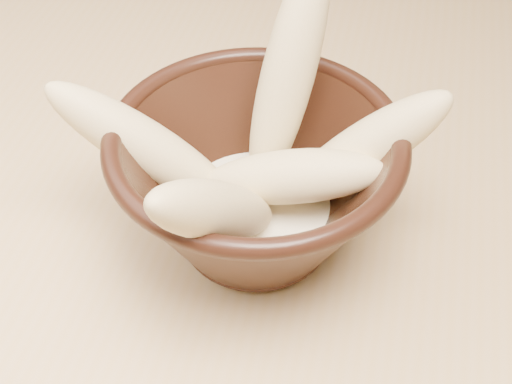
{
  "coord_description": "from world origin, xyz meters",
  "views": [
    {
      "loc": [
        0.16,
        -0.43,
        1.19
      ],
      "look_at": [
        0.08,
        -0.06,
        0.81
      ],
      "focal_mm": 50.0,
      "sensor_mm": 36.0,
      "label": 1
    }
  ],
  "objects": [
    {
      "name": "banana_front",
      "position": [
        0.07,
        -0.13,
        0.85
      ],
      "size": [
        0.09,
        0.15,
        0.15
      ],
      "primitive_type": "ellipsoid",
      "rotation": [
        0.79,
        0.0,
        -0.34
      ],
      "color": "tan",
      "rests_on": "bowl"
    },
    {
      "name": "banana_upright",
      "position": [
        0.09,
        -0.01,
        0.88
      ],
      "size": [
        0.08,
        0.12,
        0.19
      ],
      "primitive_type": "ellipsoid",
      "rotation": [
        0.43,
        0.0,
        2.8
      ],
      "color": "tan",
      "rests_on": "bowl"
    },
    {
      "name": "bowl",
      "position": [
        0.08,
        -0.06,
        0.82
      ],
      "size": [
        0.22,
        0.22,
        0.12
      ],
      "rotation": [
        0.0,
        0.0,
        0.21
      ],
      "color": "black",
      "rests_on": "table"
    },
    {
      "name": "milk_puddle",
      "position": [
        0.08,
        -0.06,
        0.79
      ],
      "size": [
        0.12,
        0.12,
        0.02
      ],
      "primitive_type": "cylinder",
      "color": "beige",
      "rests_on": "bowl"
    },
    {
      "name": "banana_right",
      "position": [
        0.15,
        -0.04,
        0.84
      ],
      "size": [
        0.14,
        0.07,
        0.13
      ],
      "primitive_type": "ellipsoid",
      "rotation": [
        0.84,
        0.0,
        1.83
      ],
      "color": "tan",
      "rests_on": "bowl"
    },
    {
      "name": "table",
      "position": [
        0.0,
        0.0,
        0.67
      ],
      "size": [
        1.2,
        0.8,
        0.75
      ],
      "color": "tan",
      "rests_on": "ground"
    },
    {
      "name": "banana_left",
      "position": [
        -0.0,
        -0.07,
        0.84
      ],
      "size": [
        0.16,
        0.05,
        0.13
      ],
      "primitive_type": "ellipsoid",
      "rotation": [
        0.94,
        0.0,
        -1.49
      ],
      "color": "tan",
      "rests_on": "bowl"
    },
    {
      "name": "banana_across",
      "position": [
        0.11,
        -0.07,
        0.83
      ],
      "size": [
        0.14,
        0.05,
        0.07
      ],
      "primitive_type": "ellipsoid",
      "rotation": [
        1.31,
        0.0,
        1.62
      ],
      "color": "tan",
      "rests_on": "bowl"
    }
  ]
}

